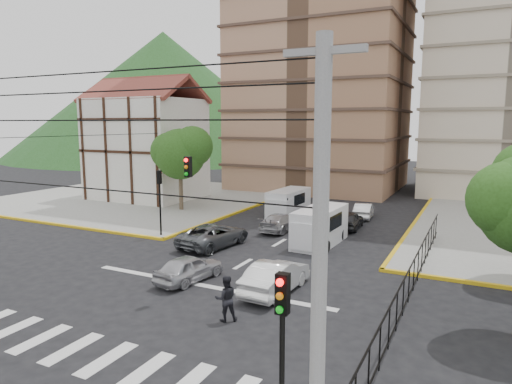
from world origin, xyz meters
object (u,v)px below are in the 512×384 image
Objects in this scene: traffic_light_nw at (160,192)px; pedestrian_crosswalk at (226,298)px; van_right_lane at (319,228)px; car_white_front_right at (276,277)px; van_left_lane at (287,204)px; traffic_light_se at (282,337)px; car_silver_front_left at (189,268)px.

traffic_light_nw is 2.41× the size of pedestrian_crosswalk.
pedestrian_crosswalk is (0.37, -12.28, -0.23)m from van_right_lane.
van_right_lane is 1.17× the size of car_white_front_right.
van_right_lane is at bearing 15.25° from traffic_light_nw.
traffic_light_nw reaches higher than van_left_lane.
traffic_light_se is 2.41× the size of pedestrian_crosswalk.
traffic_light_se is 11.00m from car_white_front_right.
van_left_lane is (-5.18, 7.33, -0.06)m from van_right_lane.
van_left_lane is 1.11× the size of car_white_front_right.
car_silver_front_left is at bearing 133.87° from traffic_light_se.
van_left_lane is 20.38m from pedestrian_crosswalk.
car_silver_front_left is (-8.90, 9.26, -2.46)m from traffic_light_se.
pedestrian_crosswalk is (10.61, -9.49, -2.20)m from traffic_light_nw.
car_white_front_right is at bearing -27.70° from traffic_light_nw.
traffic_light_se is at bearing 90.88° from pedestrian_crosswalk.
traffic_light_nw is at bearing -113.46° from van_left_lane.
van_right_lane is 12.29m from pedestrian_crosswalk.
car_silver_front_left is (6.70, -6.34, -2.46)m from traffic_light_nw.
traffic_light_nw reaches higher than van_right_lane.
van_right_lane reaches higher than car_silver_front_left.
traffic_light_se is 0.88× the size of van_left_lane.
van_right_lane is at bearing -126.59° from pedestrian_crosswalk.
traffic_light_nw reaches higher than pedestrian_crosswalk.
van_left_lane is at bearing 127.81° from van_right_lane.
pedestrian_crosswalk reaches higher than car_white_front_right.
traffic_light_nw is 11.50m from van_left_lane.
traffic_light_nw is at bearing -34.82° from car_silver_front_left.
car_white_front_right is (11.12, -5.84, -2.37)m from traffic_light_nw.
traffic_light_nw reaches higher than car_silver_front_left.
van_right_lane is at bearing -51.62° from van_left_lane.
traffic_light_se reaches higher than van_left_lane.
van_left_lane is 17.07m from car_white_front_right.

